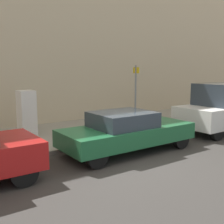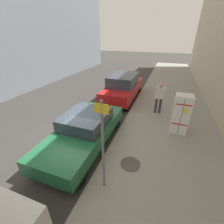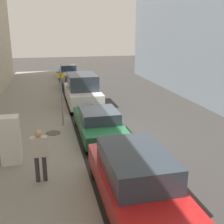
{
  "view_description": "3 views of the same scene",
  "coord_description": "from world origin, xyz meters",
  "px_view_note": "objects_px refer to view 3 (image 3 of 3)",
  "views": [
    {
      "loc": [
        6.79,
        -5.41,
        2.81
      ],
      "look_at": [
        0.16,
        -0.73,
        1.54
      ],
      "focal_mm": 45.0,
      "sensor_mm": 36.0,
      "label": 1
    },
    {
      "loc": [
        -3.3,
        4.76,
        4.19
      ],
      "look_at": [
        -0.99,
        -1.54,
        0.72
      ],
      "focal_mm": 24.0,
      "sensor_mm": 36.0,
      "label": 2
    },
    {
      "loc": [
        -2.75,
        -11.98,
        4.96
      ],
      "look_at": [
        0.15,
        0.23,
        1.22
      ],
      "focal_mm": 45.0,
      "sensor_mm": 36.0,
      "label": 3
    }
  ],
  "objects_px": {
    "pedestrian_walking_far": "(40,152)",
    "parked_van_white": "(82,91)",
    "parked_sedan_green": "(99,123)",
    "parked_sedan_dark": "(74,81)",
    "discarded_refrigerator": "(10,140)",
    "street_sign_post": "(62,96)",
    "parked_suv_red": "(136,179)",
    "parked_hatchback_blue": "(68,71)"
  },
  "relations": [
    {
      "from": "street_sign_post",
      "to": "parked_sedan_green",
      "type": "relative_size",
      "value": 0.6
    },
    {
      "from": "parked_van_white",
      "to": "parked_sedan_dark",
      "type": "xyz_separation_m",
      "value": [
        0.0,
        5.42,
        -0.36
      ]
    },
    {
      "from": "parked_suv_red",
      "to": "parked_sedan_dark",
      "type": "xyz_separation_m",
      "value": [
        0.0,
        16.65,
        -0.19
      ]
    },
    {
      "from": "discarded_refrigerator",
      "to": "parked_sedan_green",
      "type": "relative_size",
      "value": 0.39
    },
    {
      "from": "parked_van_white",
      "to": "parked_hatchback_blue",
      "type": "distance_m",
      "value": 11.09
    },
    {
      "from": "parked_van_white",
      "to": "parked_hatchback_blue",
      "type": "bearing_deg",
      "value": 90.0
    },
    {
      "from": "pedestrian_walking_far",
      "to": "parked_suv_red",
      "type": "xyz_separation_m",
      "value": [
        2.62,
        -1.84,
        -0.3
      ]
    },
    {
      "from": "street_sign_post",
      "to": "parked_sedan_dark",
      "type": "distance_m",
      "value": 9.53
    },
    {
      "from": "street_sign_post",
      "to": "parked_van_white",
      "type": "relative_size",
      "value": 0.58
    },
    {
      "from": "discarded_refrigerator",
      "to": "parked_sedan_green",
      "type": "distance_m",
      "value": 4.29
    },
    {
      "from": "parked_van_white",
      "to": "parked_sedan_green",
      "type": "bearing_deg",
      "value": -90.0
    },
    {
      "from": "discarded_refrigerator",
      "to": "pedestrian_walking_far",
      "type": "xyz_separation_m",
      "value": [
        1.06,
        -1.61,
        0.15
      ]
    },
    {
      "from": "pedestrian_walking_far",
      "to": "parked_van_white",
      "type": "distance_m",
      "value": 9.74
    },
    {
      "from": "pedestrian_walking_far",
      "to": "parked_sedan_dark",
      "type": "bearing_deg",
      "value": -99.04
    },
    {
      "from": "discarded_refrigerator",
      "to": "parked_van_white",
      "type": "relative_size",
      "value": 0.38
    },
    {
      "from": "pedestrian_walking_far",
      "to": "parked_van_white",
      "type": "xyz_separation_m",
      "value": [
        2.62,
        9.38,
        -0.13
      ]
    },
    {
      "from": "parked_sedan_green",
      "to": "parked_van_white",
      "type": "distance_m",
      "value": 5.62
    },
    {
      "from": "discarded_refrigerator",
      "to": "pedestrian_walking_far",
      "type": "relative_size",
      "value": 1.01
    },
    {
      "from": "parked_hatchback_blue",
      "to": "street_sign_post",
      "type": "bearing_deg",
      "value": -95.94
    },
    {
      "from": "parked_sedan_green",
      "to": "parked_van_white",
      "type": "height_order",
      "value": "parked_van_white"
    },
    {
      "from": "parked_suv_red",
      "to": "parked_sedan_green",
      "type": "bearing_deg",
      "value": 90.0
    },
    {
      "from": "pedestrian_walking_far",
      "to": "parked_van_white",
      "type": "bearing_deg",
      "value": -104.62
    },
    {
      "from": "street_sign_post",
      "to": "parked_sedan_dark",
      "type": "xyz_separation_m",
      "value": [
        1.56,
        9.35,
        -0.98
      ]
    },
    {
      "from": "street_sign_post",
      "to": "parked_hatchback_blue",
      "type": "bearing_deg",
      "value": 84.06
    },
    {
      "from": "parked_sedan_dark",
      "to": "parked_suv_red",
      "type": "bearing_deg",
      "value": -90.0
    },
    {
      "from": "parked_sedan_green",
      "to": "parked_hatchback_blue",
      "type": "bearing_deg",
      "value": 90.0
    },
    {
      "from": "pedestrian_walking_far",
      "to": "parked_sedan_dark",
      "type": "height_order",
      "value": "pedestrian_walking_far"
    },
    {
      "from": "parked_van_white",
      "to": "parked_hatchback_blue",
      "type": "relative_size",
      "value": 1.23
    },
    {
      "from": "discarded_refrigerator",
      "to": "street_sign_post",
      "type": "height_order",
      "value": "street_sign_post"
    },
    {
      "from": "discarded_refrigerator",
      "to": "parked_sedan_green",
      "type": "height_order",
      "value": "discarded_refrigerator"
    },
    {
      "from": "parked_sedan_green",
      "to": "parked_sedan_dark",
      "type": "relative_size",
      "value": 0.99
    },
    {
      "from": "pedestrian_walking_far",
      "to": "parked_sedan_dark",
      "type": "relative_size",
      "value": 0.38
    },
    {
      "from": "pedestrian_walking_far",
      "to": "discarded_refrigerator",
      "type": "bearing_deg",
      "value": -55.63
    },
    {
      "from": "discarded_refrigerator",
      "to": "parked_sedan_green",
      "type": "xyz_separation_m",
      "value": [
        3.69,
        2.16,
        -0.33
      ]
    },
    {
      "from": "parked_sedan_dark",
      "to": "parked_sedan_green",
      "type": "bearing_deg",
      "value": -90.0
    },
    {
      "from": "parked_sedan_dark",
      "to": "parked_hatchback_blue",
      "type": "height_order",
      "value": "parked_hatchback_blue"
    },
    {
      "from": "parked_suv_red",
      "to": "parked_van_white",
      "type": "xyz_separation_m",
      "value": [
        0.0,
        11.22,
        0.17
      ]
    },
    {
      "from": "discarded_refrigerator",
      "to": "parked_sedan_dark",
      "type": "bearing_deg",
      "value": 74.39
    },
    {
      "from": "discarded_refrigerator",
      "to": "parked_hatchback_blue",
      "type": "distance_m",
      "value": 19.21
    },
    {
      "from": "parked_van_white",
      "to": "parked_sedan_dark",
      "type": "bearing_deg",
      "value": 90.0
    },
    {
      "from": "street_sign_post",
      "to": "parked_suv_red",
      "type": "distance_m",
      "value": 7.5
    },
    {
      "from": "discarded_refrigerator",
      "to": "parked_van_white",
      "type": "distance_m",
      "value": 8.6
    }
  ]
}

